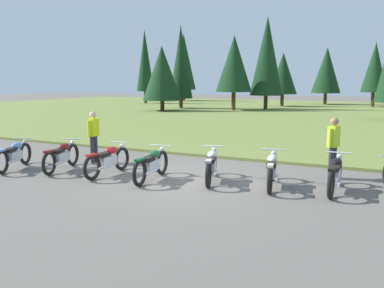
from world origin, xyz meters
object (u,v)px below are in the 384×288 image
(motorcycle_maroon, at_px, (62,156))
(motorcycle_silver, at_px, (211,165))
(motorcycle_black, at_px, (335,174))
(motorcycle_sky_blue, at_px, (14,155))
(motorcycle_cream, at_px, (272,170))
(motorcycle_red, at_px, (108,160))
(rider_checking_bike, at_px, (333,144))
(rider_with_back_turned, at_px, (93,134))
(motorcycle_british_green, at_px, (152,164))

(motorcycle_maroon, bearing_deg, motorcycle_silver, 8.58)
(motorcycle_silver, distance_m, motorcycle_black, 3.09)
(motorcycle_black, bearing_deg, motorcycle_maroon, -172.04)
(motorcycle_sky_blue, xyz_separation_m, motorcycle_cream, (7.57, 1.31, 0.00))
(motorcycle_red, xyz_separation_m, rider_checking_bike, (5.75, 2.32, 0.51))
(motorcycle_sky_blue, distance_m, motorcycle_black, 9.18)
(motorcycle_maroon, bearing_deg, rider_checking_bike, 18.17)
(motorcycle_maroon, bearing_deg, motorcycle_sky_blue, -161.33)
(motorcycle_silver, relative_size, rider_checking_bike, 1.22)
(motorcycle_black, distance_m, rider_checking_bike, 1.47)
(motorcycle_sky_blue, distance_m, motorcycle_maroon, 1.51)
(rider_checking_bike, bearing_deg, rider_with_back_turned, -171.34)
(motorcycle_red, height_order, motorcycle_black, same)
(motorcycle_cream, height_order, motorcycle_black, same)
(motorcycle_sky_blue, bearing_deg, rider_checking_bike, 18.25)
(motorcycle_maroon, relative_size, motorcycle_cream, 0.99)
(motorcycle_cream, bearing_deg, motorcycle_red, -170.86)
(motorcycle_sky_blue, height_order, motorcycle_british_green, same)
(motorcycle_red, relative_size, motorcycle_silver, 1.03)
(motorcycle_red, bearing_deg, rider_with_back_turned, 141.05)
(motorcycle_maroon, distance_m, motorcycle_silver, 4.61)
(motorcycle_black, xyz_separation_m, rider_with_back_turned, (-7.49, 0.25, 0.51))
(motorcycle_maroon, height_order, motorcycle_british_green, same)
(motorcycle_black, bearing_deg, motorcycle_silver, -172.96)
(motorcycle_cream, bearing_deg, motorcycle_british_green, -166.88)
(motorcycle_black, bearing_deg, motorcycle_cream, -171.01)
(motorcycle_cream, bearing_deg, motorcycle_silver, -174.79)
(motorcycle_black, height_order, rider_checking_bike, rider_checking_bike)
(motorcycle_sky_blue, height_order, motorcycle_cream, same)
(motorcycle_maroon, distance_m, motorcycle_black, 7.69)
(motorcycle_maroon, distance_m, motorcycle_red, 1.63)
(motorcycle_red, xyz_separation_m, motorcycle_british_green, (1.44, 0.01, 0.00))
(motorcycle_black, bearing_deg, rider_checking_bike, 100.02)
(motorcycle_red, distance_m, motorcycle_black, 6.07)
(motorcycle_maroon, height_order, rider_with_back_turned, rider_with_back_turned)
(motorcycle_silver, bearing_deg, motorcycle_red, -168.77)
(rider_checking_bike, bearing_deg, motorcycle_red, -158.07)
(motorcycle_sky_blue, height_order, rider_with_back_turned, rider_with_back_turned)
(motorcycle_cream, bearing_deg, motorcycle_maroon, -172.29)
(motorcycle_british_green, relative_size, motorcycle_silver, 1.03)
(motorcycle_cream, distance_m, rider_checking_bike, 2.08)
(motorcycle_british_green, height_order, motorcycle_black, same)
(motorcycle_red, bearing_deg, motorcycle_maroon, -176.28)
(motorcycle_maroon, bearing_deg, motorcycle_red, 3.72)
(motorcycle_maroon, relative_size, motorcycle_british_green, 0.98)
(motorcycle_red, distance_m, motorcycle_cream, 4.57)
(motorcycle_cream, distance_m, rider_with_back_turned, 6.05)
(motorcycle_sky_blue, height_order, motorcycle_maroon, same)
(motorcycle_silver, bearing_deg, motorcycle_cream, 5.21)
(motorcycle_red, xyz_separation_m, motorcycle_black, (5.99, 0.96, 0.00))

